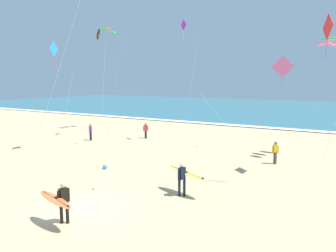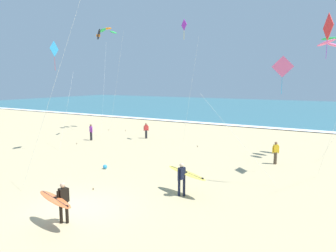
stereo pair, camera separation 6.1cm
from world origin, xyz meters
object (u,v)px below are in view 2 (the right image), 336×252
(surfer_trailing, at_px, (184,175))
(kite_diamond_violet_high, at_px, (185,31))
(kite_arc_amber_close, at_px, (108,31))
(beach_ball, at_px, (105,167))
(kite_delta_charcoal_distant, at_px, (98,35))
(kite_arc_emerald_outer, at_px, (330,42))
(surfer_lead, at_px, (60,200))
(kite_diamond_rose_near, at_px, (279,72))
(bystander_purple_top, at_px, (91,132))
(bystander_red_top, at_px, (146,130))
(kite_diamond_scarlet_far, at_px, (328,30))
(kite_diamond_cobalt_mid, at_px, (55,53))
(bystander_yellow_top, at_px, (276,153))

(surfer_trailing, bearing_deg, kite_diamond_violet_high, 117.55)
(kite_arc_amber_close, distance_m, beach_ball, 20.83)
(kite_diamond_violet_high, relative_size, kite_delta_charcoal_distant, 1.03)
(kite_diamond_violet_high, bearing_deg, kite_arc_emerald_outer, -1.50)
(surfer_lead, bearing_deg, kite_diamond_rose_near, 54.70)
(bystander_purple_top, bearing_deg, bystander_red_top, 41.33)
(beach_ball, bearing_deg, surfer_trailing, -13.22)
(surfer_lead, xyz_separation_m, beach_ball, (-3.90, 6.98, -0.90))
(bystander_purple_top, bearing_deg, kite_diamond_scarlet_far, -4.80)
(beach_ball, bearing_deg, bystander_purple_top, 139.05)
(bystander_purple_top, bearing_deg, kite_diamond_cobalt_mid, -77.83)
(kite_arc_amber_close, bearing_deg, surfer_lead, -53.63)
(kite_diamond_rose_near, xyz_separation_m, bystander_red_top, (-14.22, 8.37, -5.40))
(kite_delta_charcoal_distant, height_order, beach_ball, kite_delta_charcoal_distant)
(kite_arc_amber_close, bearing_deg, bystander_yellow_top, -17.57)
(surfer_trailing, distance_m, bystander_purple_top, 16.91)
(bystander_yellow_top, bearing_deg, surfer_trailing, -107.86)
(bystander_purple_top, bearing_deg, kite_delta_charcoal_distant, 106.67)
(kite_diamond_scarlet_far, xyz_separation_m, bystander_yellow_top, (-2.86, 1.72, -7.75))
(surfer_lead, height_order, kite_delta_charcoal_distant, kite_delta_charcoal_distant)
(kite_arc_emerald_outer, bearing_deg, bystander_yellow_top, -127.61)
(surfer_trailing, distance_m, beach_ball, 6.93)
(surfer_lead, bearing_deg, kite_diamond_scarlet_far, 55.47)
(surfer_trailing, distance_m, kite_arc_emerald_outer, 15.11)
(kite_diamond_cobalt_mid, bearing_deg, bystander_red_top, 69.69)
(kite_diamond_rose_near, height_order, kite_diamond_violet_high, kite_diamond_violet_high)
(beach_ball, bearing_deg, kite_arc_emerald_outer, 40.68)
(surfer_trailing, height_order, kite_diamond_violet_high, kite_diamond_violet_high)
(surfer_lead, xyz_separation_m, kite_diamond_scarlet_far, (8.38, 12.18, 7.53))
(surfer_lead, height_order, surfer_trailing, same)
(surfer_trailing, height_order, kite_diamond_scarlet_far, kite_diamond_scarlet_far)
(kite_arc_emerald_outer, bearing_deg, kite_arc_amber_close, 172.62)
(surfer_trailing, bearing_deg, kite_diamond_cobalt_mid, 164.44)
(kite_arc_amber_close, height_order, bystander_red_top, kite_arc_amber_close)
(kite_diamond_rose_near, height_order, beach_ball, kite_diamond_rose_near)
(bystander_yellow_top, relative_size, beach_ball, 5.68)
(kite_diamond_rose_near, relative_size, bystander_red_top, 4.42)
(kite_diamond_cobalt_mid, relative_size, kite_arc_amber_close, 0.75)
(kite_diamond_rose_near, distance_m, kite_diamond_cobalt_mid, 17.36)
(kite_arc_amber_close, distance_m, bystander_red_top, 13.27)
(kite_diamond_scarlet_far, bearing_deg, kite_arc_amber_close, 160.63)
(kite_delta_charcoal_distant, distance_m, bystander_red_top, 10.70)
(surfer_trailing, distance_m, kite_arc_amber_close, 25.54)
(surfer_lead, bearing_deg, bystander_yellow_top, 68.33)
(kite_diamond_cobalt_mid, xyz_separation_m, bystander_purple_top, (-1.01, 4.67, -7.15))
(kite_diamond_violet_high, bearing_deg, bystander_purple_top, -155.00)
(surfer_trailing, distance_m, bystander_yellow_top, 8.92)
(kite_diamond_scarlet_far, xyz_separation_m, kite_diamond_violet_high, (-12.01, 5.53, 1.62))
(bystander_purple_top, relative_size, beach_ball, 5.68)
(surfer_trailing, height_order, kite_delta_charcoal_distant, kite_delta_charcoal_distant)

